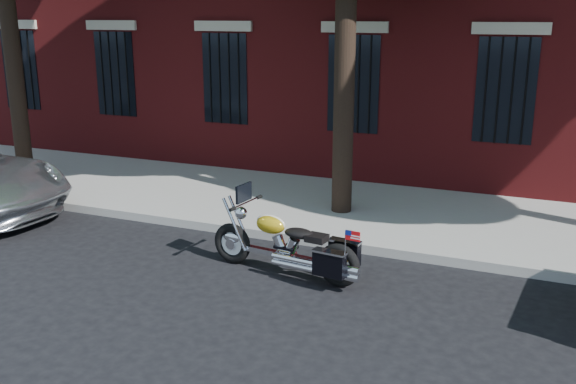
% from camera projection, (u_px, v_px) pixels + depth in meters
% --- Properties ---
extents(ground, '(120.00, 120.00, 0.00)m').
position_uv_depth(ground, '(246.00, 270.00, 9.34)').
color(ground, black).
rests_on(ground, ground).
extents(curb, '(40.00, 0.16, 0.15)m').
position_uv_depth(curb, '(283.00, 236.00, 10.54)').
color(curb, gray).
rests_on(curb, ground).
extents(sidewalk, '(40.00, 3.60, 0.15)m').
position_uv_depth(sidewalk, '(322.00, 206.00, 12.21)').
color(sidewalk, gray).
rests_on(sidewalk, ground).
extents(motorcycle, '(2.43, 0.87, 1.25)m').
position_uv_depth(motorcycle, '(291.00, 248.00, 9.03)').
color(motorcycle, black).
rests_on(motorcycle, ground).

